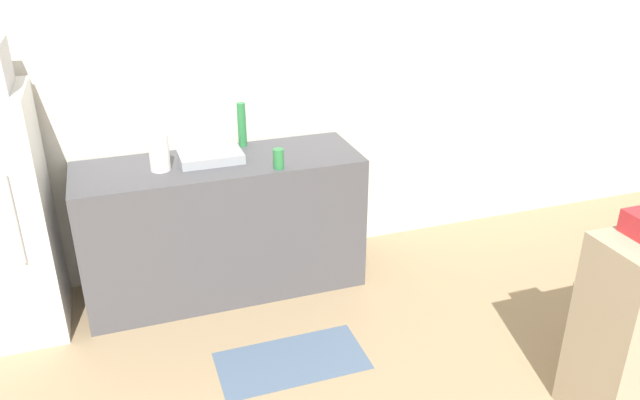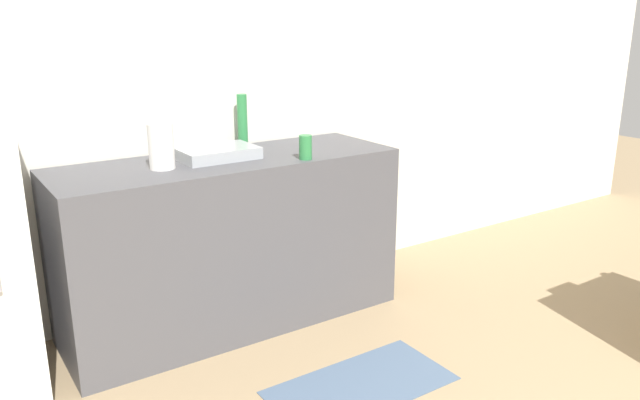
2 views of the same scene
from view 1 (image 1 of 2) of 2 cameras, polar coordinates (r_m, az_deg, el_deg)
wall_back at (r=4.28m, az=-8.15°, el=10.09°), size 8.00×0.06×2.60m
counter at (r=4.22m, az=-8.81°, el=-2.38°), size 1.82×0.61×0.93m
sink_basin at (r=4.04m, az=-9.97°, el=3.95°), size 0.40×0.27×0.06m
bottle_tall at (r=4.24m, az=-7.16°, el=6.84°), size 0.06×0.06×0.30m
bottle_short at (r=3.85m, az=-3.81°, el=3.79°), size 0.07×0.07×0.13m
paper_towel_roll at (r=3.93m, az=-14.50°, el=4.19°), size 0.12×0.12×0.22m
kitchen_rug at (r=3.74m, az=-2.60°, el=-14.45°), size 0.86×0.44×0.01m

